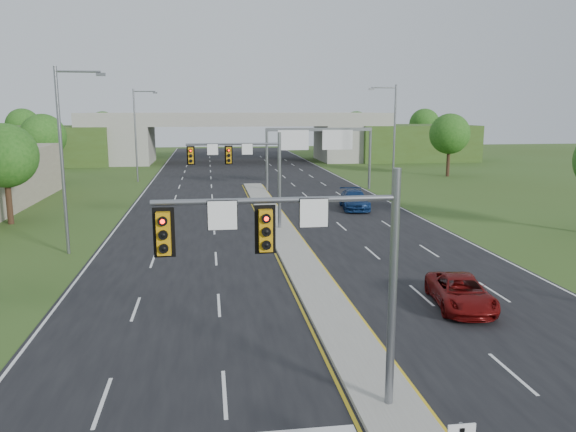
# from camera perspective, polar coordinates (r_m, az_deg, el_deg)

# --- Properties ---
(ground) EXTENTS (240.00, 240.00, 0.00)m
(ground) POSITION_cam_1_polar(r_m,az_deg,el_deg) (17.49, 10.16, -18.65)
(ground) COLOR #384F1C
(ground) RESTS_ON ground
(road) EXTENTS (24.00, 160.00, 0.02)m
(road) POSITION_cam_1_polar(r_m,az_deg,el_deg) (50.40, -2.30, 0.97)
(road) COLOR black
(road) RESTS_ON ground
(median) EXTENTS (2.00, 54.00, 0.16)m
(median) POSITION_cam_1_polar(r_m,az_deg,el_deg) (38.69, -0.48, -1.87)
(median) COLOR gray
(median) RESTS_ON road
(lane_markings) EXTENTS (23.72, 160.00, 0.01)m
(lane_markings) POSITION_cam_1_polar(r_m,az_deg,el_deg) (44.39, -2.27, -0.34)
(lane_markings) COLOR gold
(lane_markings) RESTS_ON road
(signal_mast_near) EXTENTS (6.62, 0.60, 7.00)m
(signal_mast_near) POSITION_cam_1_polar(r_m,az_deg,el_deg) (15.10, 2.64, -3.88)
(signal_mast_near) COLOR slate
(signal_mast_near) RESTS_ON ground
(signal_mast_far) EXTENTS (6.62, 0.60, 7.00)m
(signal_mast_far) POSITION_cam_1_polar(r_m,az_deg,el_deg) (39.63, -4.13, 5.17)
(signal_mast_far) COLOR slate
(signal_mast_far) RESTS_ON ground
(sign_gantry) EXTENTS (11.58, 0.44, 6.67)m
(sign_gantry) POSITION_cam_1_polar(r_m,az_deg,el_deg) (60.58, 3.05, 7.58)
(sign_gantry) COLOR slate
(sign_gantry) RESTS_ON ground
(overpass) EXTENTS (80.00, 14.00, 8.10)m
(overpass) POSITION_cam_1_polar(r_m,az_deg,el_deg) (94.69, -5.12, 7.65)
(overpass) COLOR gray
(overpass) RESTS_ON ground
(lightpole_l_mid) EXTENTS (2.85, 0.25, 11.00)m
(lightpole_l_mid) POSITION_cam_1_polar(r_m,az_deg,el_deg) (35.49, -21.73, 6.04)
(lightpole_l_mid) COLOR slate
(lightpole_l_mid) RESTS_ON ground
(lightpole_l_far) EXTENTS (2.85, 0.25, 11.00)m
(lightpole_l_far) POSITION_cam_1_polar(r_m,az_deg,el_deg) (69.96, -15.08, 8.36)
(lightpole_l_far) COLOR slate
(lightpole_l_far) RESTS_ON ground
(lightpole_r_far) EXTENTS (2.85, 0.25, 11.00)m
(lightpole_r_far) POSITION_cam_1_polar(r_m,az_deg,el_deg) (57.47, 10.57, 8.11)
(lightpole_r_far) COLOR slate
(lightpole_r_far) RESTS_ON ground
(tree_l_near) EXTENTS (4.80, 4.80, 7.60)m
(tree_l_near) POSITION_cam_1_polar(r_m,az_deg,el_deg) (47.01, -26.82, 5.48)
(tree_l_near) COLOR #382316
(tree_l_near) RESTS_ON ground
(tree_l_mid) EXTENTS (5.20, 5.20, 8.12)m
(tree_l_mid) POSITION_cam_1_polar(r_m,az_deg,el_deg) (72.04, -23.61, 7.42)
(tree_l_mid) COLOR #382316
(tree_l_mid) RESTS_ON ground
(tree_r_mid) EXTENTS (5.20, 5.20, 8.12)m
(tree_r_mid) POSITION_cam_1_polar(r_m,az_deg,el_deg) (76.10, 16.10, 8.02)
(tree_r_mid) COLOR #382316
(tree_r_mid) RESTS_ON ground
(tree_back_a) EXTENTS (6.00, 6.00, 8.85)m
(tree_back_a) POSITION_cam_1_polar(r_m,az_deg,el_deg) (113.36, -25.32, 8.33)
(tree_back_a) COLOR #382316
(tree_back_a) RESTS_ON ground
(tree_back_b) EXTENTS (5.60, 5.60, 8.32)m
(tree_back_b) POSITION_cam_1_polar(r_m,az_deg,el_deg) (110.12, -18.26, 8.61)
(tree_back_b) COLOR #382316
(tree_back_b) RESTS_ON ground
(tree_back_c) EXTENTS (5.60, 5.60, 8.32)m
(tree_back_c) POSITION_cam_1_polar(r_m,az_deg,el_deg) (112.28, 6.94, 9.09)
(tree_back_c) COLOR #382316
(tree_back_c) RESTS_ON ground
(tree_back_d) EXTENTS (6.00, 6.00, 8.85)m
(tree_back_d) POSITION_cam_1_polar(r_m,az_deg,el_deg) (116.68, 13.69, 9.09)
(tree_back_d) COLOR #382316
(tree_back_d) RESTS_ON ground
(car_far_a) EXTENTS (2.99, 5.16, 1.35)m
(car_far_a) POSITION_cam_1_polar(r_m,az_deg,el_deg) (25.88, 17.14, -7.40)
(car_far_a) COLOR #610A09
(car_far_a) RESTS_ON road
(car_far_b) EXTENTS (2.89, 5.77, 1.61)m
(car_far_b) POSITION_cam_1_polar(r_m,az_deg,el_deg) (49.35, 6.75, 1.65)
(car_far_b) COLOR navy
(car_far_b) RESTS_ON road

